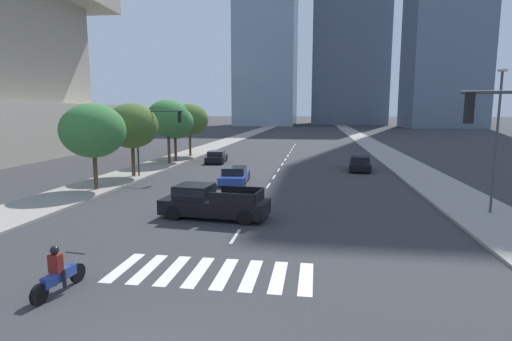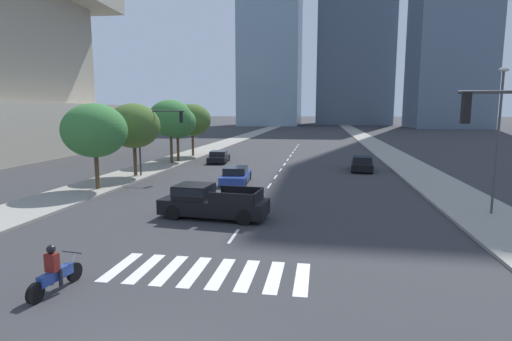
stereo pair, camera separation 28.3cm
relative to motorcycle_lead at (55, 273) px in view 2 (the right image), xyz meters
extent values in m
cube|color=gray|center=(16.20, 26.26, -0.51)|extent=(4.00, 260.00, 0.15)
cube|color=gray|center=(-8.00, 26.26, -0.51)|extent=(4.00, 260.00, 0.15)
cube|color=silver|center=(0.95, 2.14, -0.58)|extent=(0.45, 2.63, 0.01)
cube|color=silver|center=(1.85, 2.14, -0.58)|extent=(0.45, 2.63, 0.01)
cube|color=silver|center=(2.75, 2.14, -0.58)|extent=(0.45, 2.63, 0.01)
cube|color=silver|center=(3.65, 2.14, -0.58)|extent=(0.45, 2.63, 0.01)
cube|color=silver|center=(4.55, 2.14, -0.58)|extent=(0.45, 2.63, 0.01)
cube|color=silver|center=(5.45, 2.14, -0.58)|extent=(0.45, 2.63, 0.01)
cube|color=silver|center=(6.35, 2.14, -0.58)|extent=(0.45, 2.63, 0.01)
cube|color=silver|center=(7.25, 2.14, -0.58)|extent=(0.45, 2.63, 0.01)
cube|color=silver|center=(4.10, 6.14, -0.58)|extent=(0.14, 2.00, 0.01)
cube|color=silver|center=(4.10, 10.14, -0.58)|extent=(0.14, 2.00, 0.01)
cube|color=silver|center=(4.10, 14.14, -0.58)|extent=(0.14, 2.00, 0.01)
cube|color=silver|center=(4.10, 18.14, -0.58)|extent=(0.14, 2.00, 0.01)
cube|color=silver|center=(4.10, 22.14, -0.58)|extent=(0.14, 2.00, 0.01)
cube|color=silver|center=(4.10, 26.14, -0.58)|extent=(0.14, 2.00, 0.01)
cube|color=silver|center=(4.10, 30.14, -0.58)|extent=(0.14, 2.00, 0.01)
cube|color=silver|center=(4.10, 34.14, -0.58)|extent=(0.14, 2.00, 0.01)
cube|color=silver|center=(4.10, 38.14, -0.58)|extent=(0.14, 2.00, 0.01)
cube|color=silver|center=(4.10, 42.14, -0.58)|extent=(0.14, 2.00, 0.01)
cube|color=silver|center=(4.10, 46.14, -0.58)|extent=(0.14, 2.00, 0.01)
cube|color=silver|center=(4.10, 50.14, -0.58)|extent=(0.14, 2.00, 0.01)
cube|color=silver|center=(4.10, 54.14, -0.58)|extent=(0.14, 2.00, 0.01)
cylinder|color=black|center=(0.09, 0.80, -0.28)|extent=(0.19, 0.61, 0.60)
cylinder|color=black|center=(-0.09, -0.77, -0.28)|extent=(0.19, 0.61, 0.60)
cube|color=navy|center=(0.00, 0.02, -0.06)|extent=(0.36, 1.28, 0.32)
cylinder|color=#B2B2B7|center=(0.08, 0.70, 0.02)|extent=(0.09, 0.32, 0.67)
cylinder|color=black|center=(0.08, 0.75, 0.39)|extent=(0.70, 0.11, 0.04)
cube|color=maroon|center=(-0.01, -0.08, 0.37)|extent=(0.38, 0.28, 0.55)
sphere|color=black|center=(-0.01, -0.08, 0.78)|extent=(0.26, 0.26, 0.26)
cylinder|color=black|center=(-0.18, 0.04, -0.11)|extent=(0.13, 0.13, 0.55)
cylinder|color=black|center=(0.18, 0.00, -0.11)|extent=(0.13, 0.13, 0.55)
cube|color=black|center=(2.47, 8.93, 0.01)|extent=(5.58, 2.41, 0.75)
cube|color=black|center=(1.39, 9.03, 0.74)|extent=(1.89, 1.91, 0.70)
cube|color=black|center=(1.39, 9.03, 0.82)|extent=(1.92, 1.95, 0.39)
cube|color=black|center=(3.57, 7.90, 0.66)|extent=(2.27, 0.29, 0.55)
cube|color=black|center=(3.74, 9.73, 0.66)|extent=(2.27, 0.29, 0.55)
cube|color=black|center=(4.79, 8.71, 0.66)|extent=(0.25, 1.83, 0.55)
cylinder|color=black|center=(0.55, 8.25, -0.20)|extent=(0.78, 0.33, 0.76)
cylinder|color=black|center=(0.71, 9.95, -0.20)|extent=(0.78, 0.33, 0.76)
cylinder|color=black|center=(4.22, 7.91, -0.20)|extent=(0.78, 0.33, 0.76)
cylinder|color=black|center=(4.38, 9.60, -0.20)|extent=(0.78, 0.33, 0.76)
cube|color=black|center=(-2.90, 30.54, -0.14)|extent=(2.23, 4.41, 0.56)
cube|color=black|center=(-2.87, 30.33, 0.39)|extent=(1.79, 2.06, 0.52)
cylinder|color=black|center=(-3.86, 31.90, -0.26)|extent=(0.28, 0.66, 0.64)
cylinder|color=black|center=(-2.20, 32.06, -0.26)|extent=(0.28, 0.66, 0.64)
cylinder|color=black|center=(-3.59, 29.02, -0.26)|extent=(0.28, 0.66, 0.64)
cylinder|color=black|center=(-1.93, 29.18, -0.26)|extent=(0.28, 0.66, 0.64)
cube|color=black|center=(11.47, 26.90, -0.12)|extent=(2.22, 4.60, 0.61)
cube|color=black|center=(11.49, 27.12, 0.44)|extent=(1.79, 2.14, 0.51)
cylinder|color=black|center=(12.17, 25.32, -0.26)|extent=(0.27, 0.66, 0.64)
cylinder|color=black|center=(10.51, 25.46, -0.26)|extent=(0.27, 0.66, 0.64)
cylinder|color=black|center=(12.43, 28.34, -0.26)|extent=(0.27, 0.66, 0.64)
cylinder|color=black|center=(10.77, 28.48, -0.26)|extent=(0.27, 0.66, 0.64)
cube|color=navy|center=(1.45, 18.94, -0.14)|extent=(2.17, 4.73, 0.56)
cube|color=black|center=(1.47, 18.71, 0.40)|extent=(1.77, 2.18, 0.53)
cylinder|color=black|center=(0.51, 20.45, -0.26)|extent=(0.26, 0.65, 0.64)
cylinder|color=black|center=(2.19, 20.56, -0.26)|extent=(0.26, 0.65, 0.64)
cylinder|color=black|center=(0.72, 17.32, -0.26)|extent=(0.26, 0.65, 0.64)
cylinder|color=black|center=(2.40, 17.43, -0.26)|extent=(0.26, 0.65, 0.64)
cube|color=black|center=(11.87, 2.32, 4.88)|extent=(0.20, 0.28, 0.90)
sphere|color=red|center=(11.87, 2.32, 5.18)|extent=(0.18, 0.18, 0.18)
sphere|color=orange|center=(11.87, 2.32, 4.88)|extent=(0.18, 0.18, 0.18)
sphere|color=green|center=(11.87, 2.32, 4.58)|extent=(0.18, 0.18, 0.18)
cylinder|color=#333335|center=(-6.80, 20.23, 2.37)|extent=(0.14, 0.14, 5.61)
cylinder|color=#333335|center=(-4.88, 20.23, 4.77)|extent=(3.84, 0.10, 0.10)
cube|color=black|center=(-3.21, 20.23, 4.32)|extent=(0.20, 0.28, 0.90)
sphere|color=red|center=(-3.21, 20.23, 4.62)|extent=(0.18, 0.18, 0.18)
sphere|color=orange|center=(-3.21, 20.23, 4.32)|extent=(0.18, 0.18, 0.18)
sphere|color=green|center=(-3.21, 20.23, 4.02)|extent=(0.18, 0.18, 0.18)
cube|color=#19662D|center=(-6.80, 20.23, 2.57)|extent=(0.60, 0.04, 0.18)
cylinder|color=#3F3F42|center=(16.50, 11.54, 3.13)|extent=(0.12, 0.12, 7.13)
ellipsoid|color=beige|center=(16.50, 11.54, 6.80)|extent=(0.50, 0.24, 0.20)
cylinder|color=#4C3823|center=(-7.20, 14.45, 0.69)|extent=(0.28, 0.28, 2.25)
ellipsoid|color=#387538|center=(-7.20, 14.45, 3.51)|extent=(4.24, 4.24, 3.60)
cylinder|color=#4C3823|center=(-7.20, 20.11, 0.75)|extent=(0.28, 0.28, 2.36)
ellipsoid|color=#426028|center=(-7.20, 20.11, 3.61)|extent=(4.22, 4.22, 3.59)
cylinder|color=#4C3823|center=(-7.20, 28.16, 0.96)|extent=(0.28, 0.28, 2.79)
ellipsoid|color=#387538|center=(-7.20, 28.16, 4.08)|extent=(4.32, 4.32, 3.67)
cylinder|color=#4C3823|center=(-7.20, 30.06, 0.83)|extent=(0.28, 0.28, 2.52)
ellipsoid|color=#387538|center=(-7.20, 30.06, 3.65)|extent=(3.91, 3.91, 3.33)
cylinder|color=#4C3823|center=(-7.20, 35.02, 0.80)|extent=(0.28, 0.28, 2.46)
ellipsoid|color=#426028|center=(-7.20, 35.02, 3.77)|extent=(4.37, 4.37, 3.71)
cube|color=#7A93A8|center=(-11.67, 144.22, 38.92)|extent=(21.65, 28.20, 79.00)
cube|color=slate|center=(19.78, 162.28, 48.16)|extent=(28.99, 29.60, 97.49)
camera|label=1|loc=(7.48, -10.28, 4.80)|focal=28.10mm
camera|label=2|loc=(7.76, -10.24, 4.80)|focal=28.10mm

